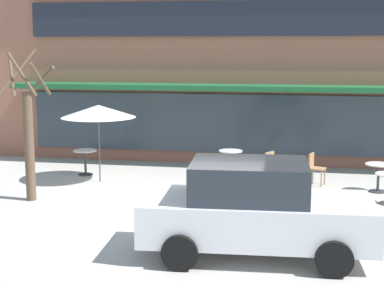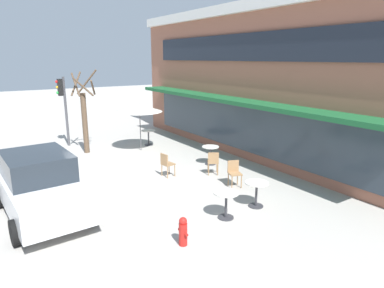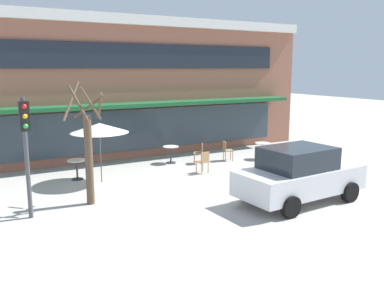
# 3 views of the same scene
# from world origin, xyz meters

# --- Properties ---
(ground_plane) EXTENTS (80.00, 80.00, 0.00)m
(ground_plane) POSITION_xyz_m (0.00, 0.00, 0.00)
(ground_plane) COLOR #ADA8A0
(building_facade) EXTENTS (17.04, 9.10, 6.52)m
(building_facade) POSITION_xyz_m (0.00, 9.96, 3.26)
(building_facade) COLOR #935B47
(building_facade) RESTS_ON ground
(cafe_table_near_wall) EXTENTS (0.70, 0.70, 0.76)m
(cafe_table_near_wall) POSITION_xyz_m (-4.24, 3.57, 0.52)
(cafe_table_near_wall) COLOR #333338
(cafe_table_near_wall) RESTS_ON ground
(cafe_table_streetside) EXTENTS (0.70, 0.70, 0.76)m
(cafe_table_streetside) POSITION_xyz_m (4.14, 2.97, 0.52)
(cafe_table_streetside) COLOR #333338
(cafe_table_streetside) RESTS_ON ground
(cafe_table_by_tree) EXTENTS (0.70, 0.70, 0.76)m
(cafe_table_by_tree) POSITION_xyz_m (4.24, 1.75, 0.52)
(cafe_table_by_tree) COLOR #333338
(cafe_table_by_tree) RESTS_ON ground
(cafe_table_mid_patio) EXTENTS (0.70, 0.70, 0.76)m
(cafe_table_mid_patio) POSITION_xyz_m (0.05, 4.28, 0.52)
(cafe_table_mid_patio) COLOR #333338
(cafe_table_mid_patio) RESTS_ON ground
(patio_umbrella_green_folded) EXTENTS (2.10, 2.10, 2.20)m
(patio_umbrella_green_folded) POSITION_xyz_m (-3.52, 2.82, 2.02)
(patio_umbrella_green_folded) COLOR #4C4C51
(patio_umbrella_green_folded) RESTS_ON ground
(cafe_chair_0) EXTENTS (0.50, 0.50, 0.89)m
(cafe_chair_0) POSITION_xyz_m (2.50, 3.50, 0.53)
(cafe_chair_0) COLOR #9E754C
(cafe_chair_0) RESTS_ON ground
(cafe_chair_1) EXTENTS (0.55, 0.55, 0.89)m
(cafe_chair_1) POSITION_xyz_m (1.16, 3.60, 0.53)
(cafe_chair_1) COLOR #9E754C
(cafe_chair_1) RESTS_ON ground
(cafe_chair_2) EXTENTS (0.46, 0.46, 0.89)m
(cafe_chair_2) POSITION_xyz_m (0.40, 2.03, 0.53)
(cafe_chair_2) COLOR #9E754C
(cafe_chair_2) RESTS_ON ground
(parked_sedan) EXTENTS (4.30, 2.20, 1.76)m
(parked_sedan) POSITION_xyz_m (1.26, -2.41, 0.88)
(parked_sedan) COLOR silver
(parked_sedan) RESTS_ON ground
(street_tree) EXTENTS (1.39, 1.26, 3.77)m
(street_tree) POSITION_xyz_m (-4.55, 0.56, 1.72)
(street_tree) COLOR brown
(street_tree) RESTS_ON ground
(traffic_light_pole) EXTENTS (0.26, 0.44, 3.40)m
(traffic_light_pole) POSITION_xyz_m (-6.35, 0.08, 2.30)
(traffic_light_pole) COLOR #47474C
(traffic_light_pole) RESTS_ON ground
(fire_hydrant) EXTENTS (0.36, 0.20, 0.71)m
(fire_hydrant) POSITION_xyz_m (4.79, 0.04, 0.35)
(fire_hydrant) COLOR red
(fire_hydrant) RESTS_ON ground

